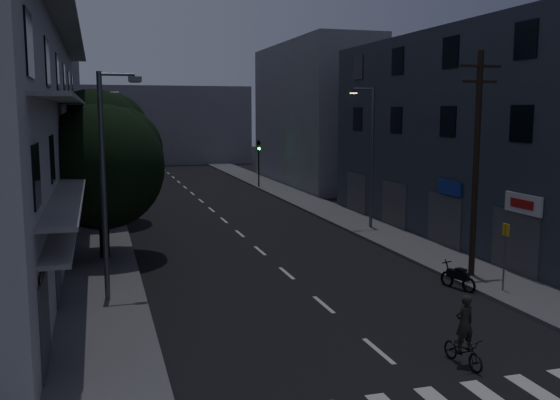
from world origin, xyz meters
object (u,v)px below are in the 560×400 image
motorcycle (458,278)px  cyclist (464,342)px  bus_stop_sign (505,245)px  utility_pole (476,160)px

motorcycle → cyclist: bearing=-138.0°
bus_stop_sign → cyclist: (-5.17, -5.42, -1.23)m
utility_pole → motorcycle: size_ratio=5.45×
bus_stop_sign → utility_pole: bearing=86.6°
utility_pole → cyclist: utility_pole is taller
bus_stop_sign → motorcycle: 2.20m
bus_stop_sign → motorcycle: (-1.26, 1.07, -1.46)m
utility_pole → cyclist: size_ratio=4.58×
utility_pole → bus_stop_sign: size_ratio=3.56×
cyclist → bus_stop_sign: bearing=39.6°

